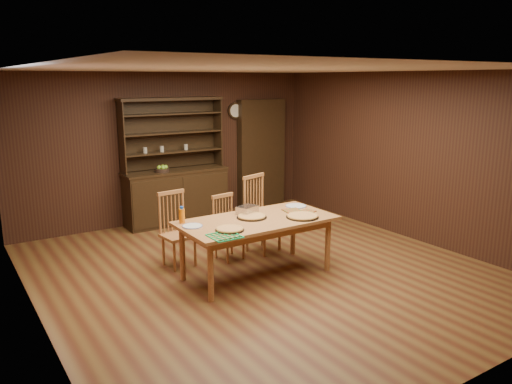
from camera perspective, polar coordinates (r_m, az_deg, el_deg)
floor at (r=6.70m, az=0.85°, el=-8.94°), size 6.00×6.00×0.00m
room_shell at (r=6.29m, az=0.90°, el=4.54°), size 6.00×6.00×6.00m
china_hutch at (r=8.84m, az=-9.16°, el=0.33°), size 1.84×0.52×2.17m
doorway at (r=9.79m, az=0.60°, el=4.40°), size 1.00×0.18×2.10m
wall_clock at (r=9.46m, az=-2.39°, el=9.27°), size 0.30×0.05×0.30m
dining_table at (r=6.33m, az=0.09°, el=-3.78°), size 1.98×0.99×0.75m
chair_left at (r=6.82m, az=-9.18°, el=-3.91°), size 0.45×0.44×1.02m
chair_center at (r=7.02m, az=-3.38°, el=-3.78°), size 0.42×0.40×0.91m
chair_right at (r=7.30m, az=0.34°, el=-2.15°), size 0.57×0.55×1.12m
pizza_left at (r=5.85m, az=-3.02°, el=-4.25°), size 0.34×0.34×0.04m
pizza_right at (r=6.41m, az=5.33°, el=-2.76°), size 0.42×0.42×0.04m
pizza_center at (r=6.37m, az=-0.49°, el=-2.81°), size 0.39×0.39×0.04m
cooling_rack at (r=5.64m, az=-3.61°, el=-5.03°), size 0.37×0.37×0.01m
plate_left at (r=6.04m, az=-7.28°, el=-3.88°), size 0.25×0.25×0.02m
plate_right at (r=6.95m, az=4.58°, el=-1.60°), size 0.29×0.29×0.02m
foil_dish at (r=6.55m, az=-1.01°, el=-2.05°), size 0.31×0.27×0.10m
juice_bottle at (r=6.19m, az=-8.47°, el=-2.66°), size 0.07×0.07×0.21m
pot_holder_a at (r=6.69m, az=5.91°, el=-2.21°), size 0.23×0.23×0.01m
pot_holder_b at (r=6.70m, az=4.20°, el=-2.14°), size 0.26×0.26×0.02m
fruit_bowl at (r=8.61m, az=-10.67°, el=2.57°), size 0.25×0.25×0.12m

